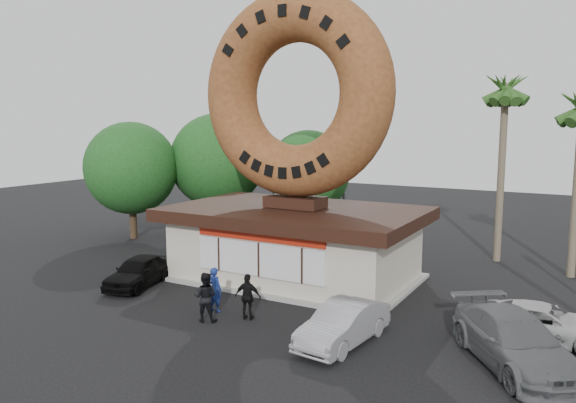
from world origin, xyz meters
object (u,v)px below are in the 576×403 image
Objects in this scene: person_left at (215,289)px; person_right at (248,297)px; car_black at (138,271)px; car_grey at (515,341)px; person_center at (205,297)px; donut_shop at (295,241)px; street_lamp at (347,165)px; car_white at (544,323)px; giant_donut at (295,94)px; car_silver at (343,324)px.

person_right is at bearing -179.71° from person_left.
car_black is 15.46m from car_grey.
person_center is at bearing 112.33° from person_left.
donut_shop is 2.87× the size of car_black.
car_grey is (11.92, -14.99, -3.71)m from street_lamp.
car_white is at bearing -13.12° from donut_shop.
donut_shop is 6.55× the size of person_left.
person_center is at bearing -91.34° from donut_shop.
giant_donut is 13.36m from car_white.
person_center is at bearing -167.97° from car_silver.
street_lamp is 4.45× the size of person_center.
car_silver is at bearing -49.87° from giant_donut.
street_lamp is 4.68× the size of person_left.
car_black is at bearing -7.44° from person_left.
person_center is at bearing -34.86° from car_black.
person_right is 0.32× the size of car_grey.
person_right reaches higher than car_grey.
giant_donut is at bearing -111.35° from person_center.
person_left is 5.01m from car_black.
car_silver is at bearing 162.19° from person_right.
person_center is 11.49m from car_white.
car_white is at bearing -160.84° from person_left.
person_center reaches higher than person_left.
donut_shop reaches higher than person_right.
giant_donut is at bearing 25.77° from car_black.
car_grey is (10.54, 0.45, -0.09)m from person_left.
person_center is 0.34× the size of car_grey.
giant_donut is 9.37m from person_right.
street_lamp reaches higher than donut_shop.
car_silver is (5.02, -5.93, -1.10)m from donut_shop.
person_left reaches higher than car_white.
street_lamp is 18.08m from car_white.
donut_shop reaches higher than car_grey.
street_lamp is 17.78m from car_silver.
giant_donut is 5.28× the size of person_left.
car_white is at bearing -45.03° from street_lamp.
street_lamp is 15.92m from person_left.
giant_donut reaches higher than person_left.
street_lamp is 1.98× the size of car_silver.
person_center is 0.46× the size of car_black.
car_silver is (10.40, -1.53, 0.00)m from car_black.
car_black is at bearing 178.04° from car_silver.
person_right is 10.02m from car_white.
person_left is 0.39× the size of car_white.
donut_shop is at bearing -79.50° from street_lamp.
donut_shop is 1.24× the size of giant_donut.
person_center is 5.62m from car_black.
person_center reaches higher than car_black.
donut_shop is 10.97m from car_white.
person_right is (1.09, -5.55, -7.47)m from giant_donut.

